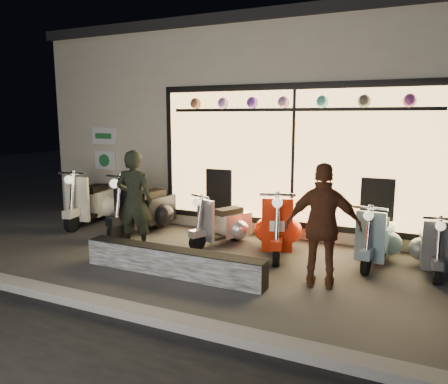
# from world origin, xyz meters

# --- Properties ---
(ground) EXTENTS (40.00, 40.00, 0.00)m
(ground) POSITION_xyz_m (0.00, 0.00, 0.00)
(ground) COLOR #383533
(ground) RESTS_ON ground
(kerb) EXTENTS (40.00, 0.25, 0.12)m
(kerb) POSITION_xyz_m (0.00, -2.00, 0.06)
(kerb) COLOR slate
(kerb) RESTS_ON ground
(shop_building) EXTENTS (10.20, 6.23, 4.20)m
(shop_building) POSITION_xyz_m (0.00, 4.98, 2.10)
(shop_building) COLOR beige
(shop_building) RESTS_ON ground
(graffiti_barrier) EXTENTS (2.85, 0.28, 0.40)m
(graffiti_barrier) POSITION_xyz_m (-0.20, -0.65, 0.20)
(graffiti_barrier) COLOR black
(graffiti_barrier) RESTS_ON ground
(scooter_silver) EXTENTS (0.76, 1.25, 0.92)m
(scooter_silver) POSITION_xyz_m (-0.18, 1.16, 0.37)
(scooter_silver) COLOR black
(scooter_silver) RESTS_ON ground
(scooter_red) EXTENTS (0.77, 1.51, 1.08)m
(scooter_red) POSITION_xyz_m (0.80, 1.12, 0.43)
(scooter_red) COLOR black
(scooter_red) RESTS_ON ground
(scooter_black) EXTENTS (0.67, 1.64, 1.16)m
(scooter_black) POSITION_xyz_m (-1.96, 1.26, 0.47)
(scooter_black) COLOR black
(scooter_black) RESTS_ON ground
(scooter_cream) EXTENTS (0.70, 1.61, 1.14)m
(scooter_cream) POSITION_xyz_m (-3.46, 1.37, 0.46)
(scooter_cream) COLOR black
(scooter_cream) RESTS_ON ground
(scooter_blue) EXTENTS (0.49, 1.34, 0.96)m
(scooter_blue) POSITION_xyz_m (2.39, 1.26, 0.38)
(scooter_blue) COLOR black
(scooter_blue) RESTS_ON ground
(scooter_grey) EXTENTS (0.45, 1.24, 0.89)m
(scooter_grey) POSITION_xyz_m (3.21, 1.24, 0.36)
(scooter_grey) COLOR black
(scooter_grey) RESTS_ON ground
(man) EXTENTS (0.72, 0.57, 1.73)m
(man) POSITION_xyz_m (-1.42, 0.11, 0.87)
(man) COLOR black
(man) RESTS_ON ground
(woman) EXTENTS (1.05, 0.59, 1.68)m
(woman) POSITION_xyz_m (1.85, -0.16, 0.84)
(woman) COLOR brown
(woman) RESTS_ON ground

